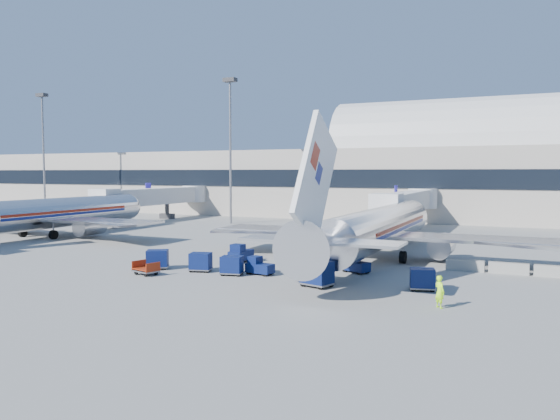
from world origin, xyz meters
The scene contains 21 objects.
ground centered at (0.00, 0.00, 0.00)m, with size 260.00×260.00×0.00m, color gray.
terminal centered at (-13.60, 55.96, 7.52)m, with size 170.00×28.15×21.00m.
airliner_main centered at (10.00, 4.51, 2.93)m, with size 32.00×37.26×12.07m.
airliner_mid centered at (-32.00, 4.51, 2.93)m, with size 32.00×37.26×12.07m.
jetbridge_near centered at (7.60, 30.81, 3.93)m, with size 4.40×27.50×6.25m.
jetbridge_mid centered at (-34.40, 30.81, 3.93)m, with size 4.40×27.50×6.25m.
mast_far_west centered at (-60.00, 30.00, 14.79)m, with size 2.00×1.20×22.60m.
mast_west centered at (-20.00, 30.00, 14.79)m, with size 2.00×1.20×22.60m.
barrier_near centered at (18.00, 2.00, 0.45)m, with size 3.00×0.55×0.90m, color #9E9E96.
barrier_mid centered at (21.30, 2.00, 0.45)m, with size 3.00×0.55×0.90m, color #9E9E96.
barrier_far centered at (24.60, 2.00, 0.45)m, with size 3.00×0.55×0.90m, color #9E9E96.
tug_lead centered at (3.35, -6.44, 0.65)m, with size 2.33×1.43×1.42m.
tug_right centered at (10.00, -2.46, 0.67)m, with size 2.52×1.99×1.47m.
tug_left centered at (-0.91, -1.75, 0.76)m, with size 1.39×2.60×1.66m.
cart_train_a centered at (1.54, -7.60, 0.80)m, with size 1.92×1.61×1.50m.
cart_train_b centered at (-1.53, -7.30, 0.82)m, with size 2.02×1.74×1.53m.
cart_train_c centered at (-5.44, -7.82, 0.85)m, with size 2.25×2.08×1.59m.
cart_solo_near centered at (9.16, -8.88, 0.98)m, with size 2.46×2.13×1.84m.
cart_solo_far centered at (16.13, -6.97, 0.80)m, with size 1.99×1.70×1.51m.
cart_open_red centered at (-4.67, -10.26, 0.37)m, with size 2.24×1.85×0.52m.
ramp_worker centered at (17.92, -11.47, 0.98)m, with size 0.71×0.47×1.96m, color #A9FF1A.
Camera 1 is at (22.58, -44.53, 8.09)m, focal length 35.00 mm.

